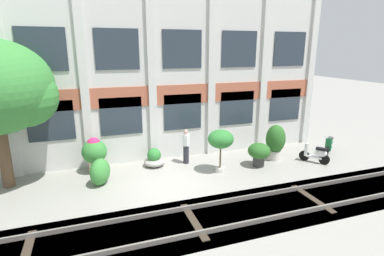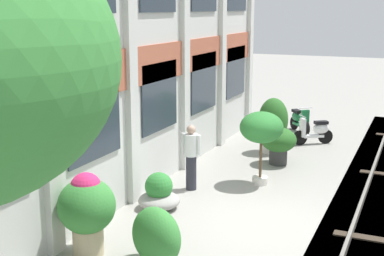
{
  "view_description": "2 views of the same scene",
  "coord_description": "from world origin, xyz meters",
  "px_view_note": "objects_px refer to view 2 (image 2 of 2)",
  "views": [
    {
      "loc": [
        -2.71,
        -10.46,
        5.18
      ],
      "look_at": [
        1.43,
        1.54,
        1.8
      ],
      "focal_mm": 28.0,
      "sensor_mm": 36.0,
      "label": 1
    },
    {
      "loc": [
        -10.25,
        -3.07,
        4.42
      ],
      "look_at": [
        0.86,
        1.79,
        1.67
      ],
      "focal_mm": 50.0,
      "sensor_mm": 36.0,
      "label": 2
    }
  ],
  "objects_px": {
    "topiary_hedge": "(156,236)",
    "potted_plant_fluted_column": "(87,207)",
    "potted_plant_glazed_jar": "(279,142)",
    "potted_plant_ribbed_drum": "(273,123)",
    "potted_plant_terracotta_small": "(261,129)",
    "scooter_second_parked": "(315,131)",
    "resident_by_doorway": "(191,155)",
    "potted_plant_wide_bowl": "(159,194)",
    "scooter_near_curb": "(299,120)"
  },
  "relations": [
    {
      "from": "potted_plant_ribbed_drum",
      "to": "potted_plant_terracotta_small",
      "type": "distance_m",
      "value": 3.18
    },
    {
      "from": "potted_plant_wide_bowl",
      "to": "topiary_hedge",
      "type": "relative_size",
      "value": 0.87
    },
    {
      "from": "resident_by_doorway",
      "to": "topiary_hedge",
      "type": "height_order",
      "value": "resident_by_doorway"
    },
    {
      "from": "potted_plant_fluted_column",
      "to": "scooter_second_parked",
      "type": "xyz_separation_m",
      "value": [
        9.75,
        -2.22,
        -0.47
      ]
    },
    {
      "from": "potted_plant_glazed_jar",
      "to": "potted_plant_ribbed_drum",
      "type": "height_order",
      "value": "potted_plant_ribbed_drum"
    },
    {
      "from": "potted_plant_glazed_jar",
      "to": "topiary_hedge",
      "type": "xyz_separation_m",
      "value": [
        -6.87,
        0.39,
        -0.13
      ]
    },
    {
      "from": "scooter_second_parked",
      "to": "topiary_hedge",
      "type": "bearing_deg",
      "value": 49.62
    },
    {
      "from": "potted_plant_fluted_column",
      "to": "topiary_hedge",
      "type": "height_order",
      "value": "potted_plant_fluted_column"
    },
    {
      "from": "potted_plant_wide_bowl",
      "to": "scooter_near_curb",
      "type": "height_order",
      "value": "scooter_near_curb"
    },
    {
      "from": "potted_plant_wide_bowl",
      "to": "scooter_second_parked",
      "type": "bearing_deg",
      "value": -16.05
    },
    {
      "from": "scooter_near_curb",
      "to": "potted_plant_glazed_jar",
      "type": "bearing_deg",
      "value": -34.79
    },
    {
      "from": "potted_plant_glazed_jar",
      "to": "potted_plant_terracotta_small",
      "type": "bearing_deg",
      "value": -179.02
    },
    {
      "from": "scooter_second_parked",
      "to": "resident_by_doorway",
      "type": "bearing_deg",
      "value": 36.36
    },
    {
      "from": "scooter_second_parked",
      "to": "topiary_hedge",
      "type": "distance_m",
      "value": 9.64
    },
    {
      "from": "scooter_near_curb",
      "to": "topiary_hedge",
      "type": "height_order",
      "value": "topiary_hedge"
    },
    {
      "from": "resident_by_doorway",
      "to": "scooter_second_parked",
      "type": "bearing_deg",
      "value": -12.55
    },
    {
      "from": "potted_plant_fluted_column",
      "to": "topiary_hedge",
      "type": "xyz_separation_m",
      "value": [
        0.15,
        -1.32,
        -0.38
      ]
    },
    {
      "from": "potted_plant_terracotta_small",
      "to": "scooter_second_parked",
      "type": "xyz_separation_m",
      "value": [
        4.66,
        -0.48,
        -1.0
      ]
    },
    {
      "from": "potted_plant_glazed_jar",
      "to": "potted_plant_ribbed_drum",
      "type": "relative_size",
      "value": 0.63
    },
    {
      "from": "scooter_near_curb",
      "to": "topiary_hedge",
      "type": "bearing_deg",
      "value": -39.7
    },
    {
      "from": "resident_by_doorway",
      "to": "topiary_hedge",
      "type": "distance_m",
      "value": 4.02
    },
    {
      "from": "potted_plant_fluted_column",
      "to": "potted_plant_terracotta_small",
      "type": "relative_size",
      "value": 0.83
    },
    {
      "from": "potted_plant_terracotta_small",
      "to": "topiary_hedge",
      "type": "relative_size",
      "value": 1.75
    },
    {
      "from": "potted_plant_glazed_jar",
      "to": "resident_by_doorway",
      "type": "xyz_separation_m",
      "value": [
        -3.0,
        1.42,
        0.22
      ]
    },
    {
      "from": "potted_plant_fluted_column",
      "to": "resident_by_doorway",
      "type": "xyz_separation_m",
      "value": [
        4.02,
        -0.29,
        -0.03
      ]
    },
    {
      "from": "potted_plant_glazed_jar",
      "to": "potted_plant_wide_bowl",
      "type": "bearing_deg",
      "value": 160.79
    },
    {
      "from": "potted_plant_wide_bowl",
      "to": "resident_by_doorway",
      "type": "distance_m",
      "value": 1.58
    },
    {
      "from": "potted_plant_glazed_jar",
      "to": "potted_plant_terracotta_small",
      "type": "relative_size",
      "value": 0.57
    },
    {
      "from": "potted_plant_wide_bowl",
      "to": "topiary_hedge",
      "type": "xyz_separation_m",
      "value": [
        -2.39,
        -1.17,
        0.19
      ]
    },
    {
      "from": "potted_plant_terracotta_small",
      "to": "potted_plant_wide_bowl",
      "type": "bearing_deg",
      "value": 148.03
    },
    {
      "from": "topiary_hedge",
      "to": "potted_plant_fluted_column",
      "type": "bearing_deg",
      "value": 96.4
    },
    {
      "from": "potted_plant_wide_bowl",
      "to": "potted_plant_terracotta_small",
      "type": "xyz_separation_m",
      "value": [
        2.55,
        -1.59,
        1.11
      ]
    },
    {
      "from": "potted_plant_fluted_column",
      "to": "potted_plant_wide_bowl",
      "type": "xyz_separation_m",
      "value": [
        2.54,
        -0.15,
        -0.57
      ]
    },
    {
      "from": "potted_plant_glazed_jar",
      "to": "topiary_hedge",
      "type": "relative_size",
      "value": 1.0
    },
    {
      "from": "topiary_hedge",
      "to": "scooter_second_parked",
      "type": "bearing_deg",
      "value": -5.36
    },
    {
      "from": "scooter_second_parked",
      "to": "topiary_hedge",
      "type": "xyz_separation_m",
      "value": [
        -9.6,
        0.9,
        0.08
      ]
    },
    {
      "from": "potted_plant_fluted_column",
      "to": "topiary_hedge",
      "type": "bearing_deg",
      "value": -83.6
    },
    {
      "from": "potted_plant_ribbed_drum",
      "to": "scooter_near_curb",
      "type": "distance_m",
      "value": 3.2
    },
    {
      "from": "potted_plant_fluted_column",
      "to": "topiary_hedge",
      "type": "relative_size",
      "value": 1.44
    },
    {
      "from": "potted_plant_fluted_column",
      "to": "potted_plant_terracotta_small",
      "type": "bearing_deg",
      "value": -18.88
    },
    {
      "from": "potted_plant_fluted_column",
      "to": "resident_by_doorway",
      "type": "height_order",
      "value": "resident_by_doorway"
    },
    {
      "from": "potted_plant_wide_bowl",
      "to": "resident_by_doorway",
      "type": "height_order",
      "value": "resident_by_doorway"
    },
    {
      "from": "potted_plant_fluted_column",
      "to": "resident_by_doorway",
      "type": "bearing_deg",
      "value": -4.15
    },
    {
      "from": "scooter_near_curb",
      "to": "topiary_hedge",
      "type": "distance_m",
      "value": 11.2
    },
    {
      "from": "topiary_hedge",
      "to": "potted_plant_terracotta_small",
      "type": "bearing_deg",
      "value": -4.85
    },
    {
      "from": "potted_plant_fluted_column",
      "to": "potted_plant_terracotta_small",
      "type": "height_order",
      "value": "potted_plant_terracotta_small"
    },
    {
      "from": "potted_plant_ribbed_drum",
      "to": "scooter_second_parked",
      "type": "distance_m",
      "value": 1.92
    },
    {
      "from": "scooter_near_curb",
      "to": "potted_plant_terracotta_small",
      "type": "bearing_deg",
      "value": -35.96
    },
    {
      "from": "potted_plant_ribbed_drum",
      "to": "topiary_hedge",
      "type": "height_order",
      "value": "potted_plant_ribbed_drum"
    },
    {
      "from": "scooter_near_curb",
      "to": "scooter_second_parked",
      "type": "xyz_separation_m",
      "value": [
        -1.59,
        -0.88,
        0.0
      ]
    }
  ]
}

